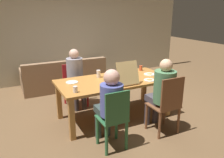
{
  "coord_description": "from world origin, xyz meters",
  "views": [
    {
      "loc": [
        -1.8,
        -3.49,
        2.0
      ],
      "look_at": [
        0.0,
        0.1,
        0.74
      ],
      "focal_mm": 35.76,
      "sensor_mm": 36.0,
      "label": 1
    }
  ],
  "objects_px": {
    "chair_1": "(74,82)",
    "plate_1": "(72,82)",
    "dining_table": "(114,84)",
    "drinking_glass_2": "(133,69)",
    "person_0": "(110,101)",
    "person_1": "(76,73)",
    "chair_2": "(167,104)",
    "person_2": "(162,89)",
    "pizza_box_0": "(122,79)",
    "plate_0": "(150,74)",
    "plate_2": "(150,80)",
    "drinking_glass_1": "(141,68)",
    "couch": "(64,78)",
    "drinking_glass_0": "(75,89)",
    "drinking_glass_3": "(99,74)",
    "chair_0": "(114,119)"
  },
  "relations": [
    {
      "from": "dining_table",
      "to": "couch",
      "type": "bearing_deg",
      "value": 101.32
    },
    {
      "from": "person_0",
      "to": "plate_0",
      "type": "relative_size",
      "value": 5.29
    },
    {
      "from": "person_0",
      "to": "chair_1",
      "type": "height_order",
      "value": "person_0"
    },
    {
      "from": "couch",
      "to": "person_1",
      "type": "bearing_deg",
      "value": -93.24
    },
    {
      "from": "plate_0",
      "to": "drinking_glass_0",
      "type": "height_order",
      "value": "drinking_glass_0"
    },
    {
      "from": "drinking_glass_1",
      "to": "person_2",
      "type": "bearing_deg",
      "value": -105.74
    },
    {
      "from": "drinking_glass_0",
      "to": "drinking_glass_3",
      "type": "height_order",
      "value": "drinking_glass_3"
    },
    {
      "from": "pizza_box_0",
      "to": "person_2",
      "type": "bearing_deg",
      "value": -55.79
    },
    {
      "from": "pizza_box_0",
      "to": "couch",
      "type": "bearing_deg",
      "value": 101.93
    },
    {
      "from": "person_1",
      "to": "person_2",
      "type": "height_order",
      "value": "person_2"
    },
    {
      "from": "plate_1",
      "to": "drinking_glass_0",
      "type": "height_order",
      "value": "drinking_glass_0"
    },
    {
      "from": "plate_1",
      "to": "drinking_glass_2",
      "type": "relative_size",
      "value": 2.09
    },
    {
      "from": "chair_0",
      "to": "drinking_glass_3",
      "type": "xyz_separation_m",
      "value": [
        0.28,
        1.2,
        0.33
      ]
    },
    {
      "from": "person_2",
      "to": "drinking_glass_0",
      "type": "bearing_deg",
      "value": 160.48
    },
    {
      "from": "person_2",
      "to": "person_1",
      "type": "bearing_deg",
      "value": 121.3
    },
    {
      "from": "pizza_box_0",
      "to": "drinking_glass_1",
      "type": "xyz_separation_m",
      "value": [
        0.73,
        0.49,
        -0.0
      ]
    },
    {
      "from": "chair_0",
      "to": "drinking_glass_0",
      "type": "height_order",
      "value": "chair_0"
    },
    {
      "from": "person_0",
      "to": "plate_0",
      "type": "bearing_deg",
      "value": 31.71
    },
    {
      "from": "plate_2",
      "to": "drinking_glass_1",
      "type": "bearing_deg",
      "value": 69.83
    },
    {
      "from": "plate_1",
      "to": "drinking_glass_0",
      "type": "distance_m",
      "value": 0.51
    },
    {
      "from": "dining_table",
      "to": "person_1",
      "type": "height_order",
      "value": "person_1"
    },
    {
      "from": "person_0",
      "to": "plate_0",
      "type": "distance_m",
      "value": 1.49
    },
    {
      "from": "chair_2",
      "to": "drinking_glass_3",
      "type": "relative_size",
      "value": 7.02
    },
    {
      "from": "chair_0",
      "to": "plate_1",
      "type": "distance_m",
      "value": 1.18
    },
    {
      "from": "person_2",
      "to": "drinking_glass_1",
      "type": "relative_size",
      "value": 11.72
    },
    {
      "from": "chair_2",
      "to": "person_2",
      "type": "height_order",
      "value": "person_2"
    },
    {
      "from": "person_0",
      "to": "couch",
      "type": "distance_m",
      "value": 2.92
    },
    {
      "from": "person_1",
      "to": "plate_0",
      "type": "distance_m",
      "value": 1.51
    },
    {
      "from": "person_2",
      "to": "couch",
      "type": "height_order",
      "value": "person_2"
    },
    {
      "from": "chair_1",
      "to": "plate_1",
      "type": "height_order",
      "value": "chair_1"
    },
    {
      "from": "dining_table",
      "to": "plate_2",
      "type": "xyz_separation_m",
      "value": [
        0.55,
        -0.33,
        0.1
      ]
    },
    {
      "from": "person_2",
      "to": "drinking_glass_2",
      "type": "relative_size",
      "value": 12.21
    },
    {
      "from": "pizza_box_0",
      "to": "drinking_glass_0",
      "type": "relative_size",
      "value": 5.28
    },
    {
      "from": "chair_0",
      "to": "couch",
      "type": "distance_m",
      "value": 3.03
    },
    {
      "from": "person_0",
      "to": "person_1",
      "type": "height_order",
      "value": "person_1"
    },
    {
      "from": "person_2",
      "to": "chair_1",
      "type": "bearing_deg",
      "value": 119.33
    },
    {
      "from": "dining_table",
      "to": "pizza_box_0",
      "type": "xyz_separation_m",
      "value": [
        0.06,
        -0.17,
        0.15
      ]
    },
    {
      "from": "person_2",
      "to": "plate_2",
      "type": "relative_size",
      "value": 6.1
    },
    {
      "from": "plate_1",
      "to": "pizza_box_0",
      "type": "bearing_deg",
      "value": -23.3
    },
    {
      "from": "person_1",
      "to": "plate_0",
      "type": "bearing_deg",
      "value": -32.94
    },
    {
      "from": "dining_table",
      "to": "pizza_box_0",
      "type": "distance_m",
      "value": 0.23
    },
    {
      "from": "chair_1",
      "to": "drinking_glass_3",
      "type": "bearing_deg",
      "value": -67.16
    },
    {
      "from": "dining_table",
      "to": "drinking_glass_2",
      "type": "xyz_separation_m",
      "value": [
        0.6,
        0.31,
        0.14
      ]
    },
    {
      "from": "drinking_glass_2",
      "to": "couch",
      "type": "bearing_deg",
      "value": 119.78
    },
    {
      "from": "chair_1",
      "to": "drinking_glass_0",
      "type": "distance_m",
      "value": 1.34
    },
    {
      "from": "person_1",
      "to": "plate_2",
      "type": "xyz_separation_m",
      "value": [
        1.04,
        -1.13,
        0.04
      ]
    },
    {
      "from": "chair_0",
      "to": "chair_1",
      "type": "distance_m",
      "value": 1.87
    },
    {
      "from": "drinking_glass_0",
      "to": "drinking_glass_1",
      "type": "distance_m",
      "value": 1.76
    },
    {
      "from": "pizza_box_0",
      "to": "plate_1",
      "type": "bearing_deg",
      "value": 156.7
    },
    {
      "from": "plate_2",
      "to": "chair_2",
      "type": "bearing_deg",
      "value": -96.98
    }
  ]
}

